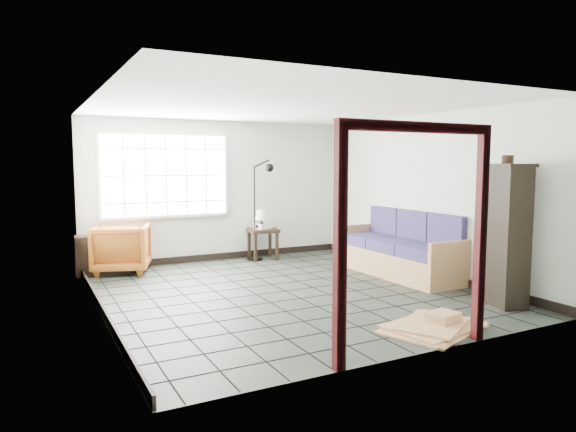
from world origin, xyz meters
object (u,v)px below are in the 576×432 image
armchair (122,246)px  tall_shelf (509,235)px  side_table (263,234)px  futon_sofa (403,252)px

armchair → tall_shelf: (4.00, -4.39, 0.48)m
side_table → tall_shelf: tall_shelf is taller
armchair → tall_shelf: bearing=151.2°
armchair → side_table: 2.59m
tall_shelf → side_table: bearing=124.8°
side_table → tall_shelf: bearing=-72.3°
side_table → tall_shelf: 4.63m
futon_sofa → tall_shelf: 2.17m
side_table → futon_sofa: bearing=-57.3°
armchair → side_table: bearing=-161.1°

